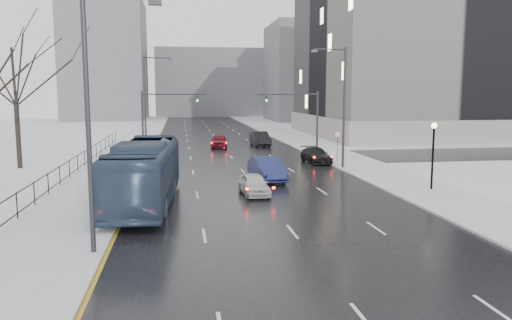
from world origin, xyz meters
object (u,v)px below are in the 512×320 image
lamppost_r_mid (433,146)px  sedan_center_far (219,141)px  streetlight_r_mid (341,102)px  sedan_right_far (316,155)px  mast_signal_left (154,117)px  streetlight_l_near (94,111)px  mast_signal_right (307,116)px  bus (145,173)px  tree_park_e (20,169)px  streetlight_l_far (147,100)px  sedan_center_near (254,184)px  sedan_right_distant (260,139)px  no_uturn_sign (338,137)px  sedan_right_near (267,169)px

lamppost_r_mid → sedan_center_far: 30.38m
streetlight_r_mid → sedan_right_far: (-0.97, 3.96, -4.90)m
streetlight_r_mid → mast_signal_left: (-15.49, 8.00, -1.51)m
streetlight_l_near → mast_signal_right: 32.03m
mast_signal_left → sedan_center_far: size_ratio=1.42×
lamppost_r_mid → mast_signal_right: mast_signal_right is taller
sedan_center_far → bus: bearing=-97.5°
tree_park_e → lamppost_r_mid: (29.20, -14.00, 2.94)m
streetlight_l_far → lamppost_r_mid: 29.30m
tree_park_e → sedan_center_far: size_ratio=2.94×
streetlight_l_far → lamppost_r_mid: bearing=-48.9°
streetlight_r_mid → sedan_center_near: 13.75m
tree_park_e → sedan_right_distant: (22.70, 15.06, 0.88)m
streetlight_l_near → lamppost_r_mid: (19.17, 10.00, -2.67)m
lamppost_r_mid → sedan_right_distant: lamppost_r_mid is taller
streetlight_l_near → mast_signal_left: size_ratio=1.54×
streetlight_r_mid → bus: 19.18m
no_uturn_sign → bus: (-16.20, -15.11, -0.46)m
sedan_right_near → sedan_center_far: sedan_right_near is taller
tree_park_e → sedan_center_far: bearing=38.4°
sedan_right_far → streetlight_r_mid: bearing=-79.6°
streetlight_l_near → streetlight_l_far: same height
sedan_center_near → sedan_right_near: (1.69, 4.90, 0.17)m
streetlight_l_far → sedan_right_distant: streetlight_l_far is taller
streetlight_r_mid → sedan_center_far: 20.58m
streetlight_r_mid → sedan_right_far: streetlight_r_mid is taller
streetlight_r_mid → no_uturn_sign: streetlight_r_mid is taller
no_uturn_sign → sedan_center_far: (-9.70, 14.04, -1.48)m
no_uturn_sign → bus: 22.16m
sedan_center_far → sedan_right_distant: 5.10m
streetlight_r_mid → lamppost_r_mid: 10.73m
mast_signal_right → sedan_right_far: bearing=-91.8°
streetlight_l_near → streetlight_r_mid: bearing=50.8°
mast_signal_left → streetlight_l_near: bearing=-91.7°
streetlight_r_mid → sedan_right_near: 9.60m
lamppost_r_mid → sedan_right_near: size_ratio=0.84×
streetlight_l_far → sedan_right_distant: size_ratio=1.96×
sedan_right_near → sedan_right_far: (6.01, 8.54, -0.16)m
streetlight_l_far → sedan_right_far: streetlight_l_far is taller
no_uturn_sign → sedan_right_near: bearing=-133.0°
no_uturn_sign → sedan_center_near: (-9.70, -13.48, -1.60)m
sedan_right_far → mast_signal_left: bearing=161.1°
mast_signal_right → sedan_right_distant: size_ratio=1.27×
mast_signal_right → no_uturn_sign: 4.77m
streetlight_r_mid → sedan_right_near: (-6.98, -4.58, -4.74)m
streetlight_l_near → mast_signal_right: size_ratio=1.54×
mast_signal_right → mast_signal_left: bearing=180.0°
no_uturn_sign → sedan_center_far: size_ratio=0.59×
mast_signal_left → sedan_right_distant: size_ratio=1.27×
lamppost_r_mid → mast_signal_left: bearing=135.5°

